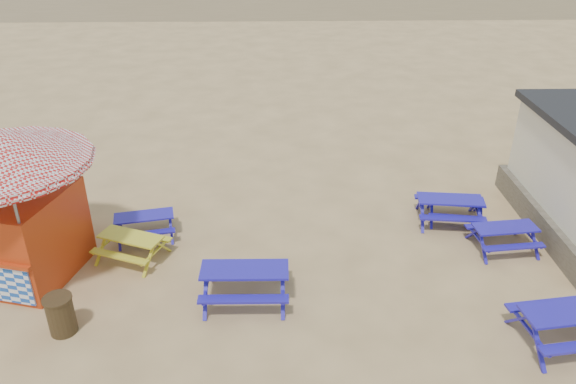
{
  "coord_description": "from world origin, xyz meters",
  "views": [
    {
      "loc": [
        -0.18,
        -11.94,
        8.13
      ],
      "look_at": [
        0.17,
        1.5,
        1.0
      ],
      "focal_mm": 35.0,
      "sensor_mm": 36.0,
      "label": 1
    }
  ],
  "objects_px": {
    "picnic_table_blue_b": "(449,210)",
    "ice_cream_kiosk": "(6,188)",
    "picnic_table_blue_a": "(145,226)",
    "litter_bin": "(61,314)",
    "picnic_table_yellow": "(132,247)"
  },
  "relations": [
    {
      "from": "picnic_table_blue_b",
      "to": "ice_cream_kiosk",
      "type": "height_order",
      "value": "ice_cream_kiosk"
    },
    {
      "from": "picnic_table_blue_b",
      "to": "picnic_table_blue_a",
      "type": "bearing_deg",
      "value": -169.84
    },
    {
      "from": "picnic_table_blue_a",
      "to": "litter_bin",
      "type": "xyz_separation_m",
      "value": [
        -0.99,
        -3.71,
        0.12
      ]
    },
    {
      "from": "picnic_table_blue_b",
      "to": "picnic_table_yellow",
      "type": "height_order",
      "value": "picnic_table_blue_b"
    },
    {
      "from": "picnic_table_blue_a",
      "to": "litter_bin",
      "type": "bearing_deg",
      "value": -116.7
    },
    {
      "from": "picnic_table_yellow",
      "to": "ice_cream_kiosk",
      "type": "height_order",
      "value": "ice_cream_kiosk"
    },
    {
      "from": "picnic_table_blue_b",
      "to": "litter_bin",
      "type": "relative_size",
      "value": 2.17
    },
    {
      "from": "ice_cream_kiosk",
      "to": "litter_bin",
      "type": "height_order",
      "value": "ice_cream_kiosk"
    },
    {
      "from": "litter_bin",
      "to": "picnic_table_blue_a",
      "type": "bearing_deg",
      "value": 75.05
    },
    {
      "from": "picnic_table_blue_a",
      "to": "ice_cream_kiosk",
      "type": "height_order",
      "value": "ice_cream_kiosk"
    },
    {
      "from": "ice_cream_kiosk",
      "to": "picnic_table_blue_b",
      "type": "bearing_deg",
      "value": 25.27
    },
    {
      "from": "picnic_table_blue_b",
      "to": "ice_cream_kiosk",
      "type": "relative_size",
      "value": 0.38
    },
    {
      "from": "picnic_table_blue_a",
      "to": "ice_cream_kiosk",
      "type": "relative_size",
      "value": 0.35
    },
    {
      "from": "ice_cream_kiosk",
      "to": "picnic_table_blue_a",
      "type": "bearing_deg",
      "value": 45.6
    },
    {
      "from": "picnic_table_blue_b",
      "to": "picnic_table_yellow",
      "type": "bearing_deg",
      "value": -162.86
    }
  ]
}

